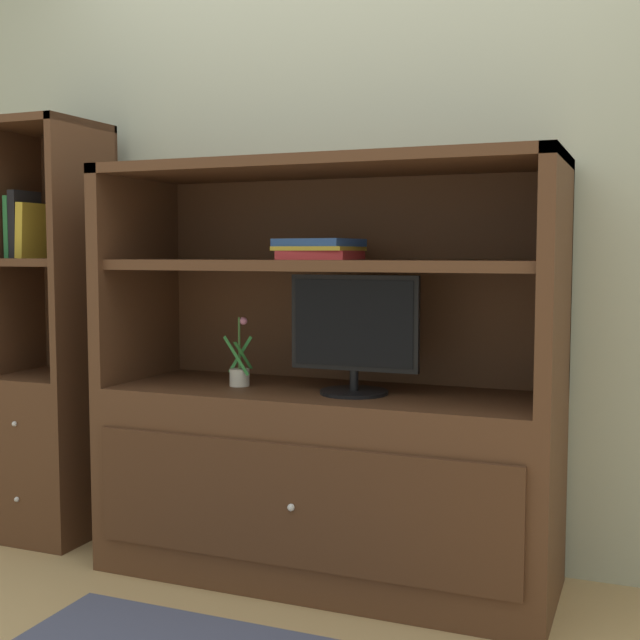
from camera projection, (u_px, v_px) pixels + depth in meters
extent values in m
plane|color=tan|center=(278.00, 621.00, 2.58)|extent=(8.00, 8.00, 0.00)
cube|color=#ADB29E|center=(359.00, 186.00, 3.16)|extent=(6.00, 0.10, 2.80)
cube|color=#4C2D1C|center=(325.00, 483.00, 2.92)|extent=(1.59, 0.55, 0.67)
cube|color=#462A19|center=(293.00, 506.00, 2.66)|extent=(1.47, 0.02, 0.40)
sphere|color=silver|center=(291.00, 507.00, 2.64)|extent=(0.02, 0.02, 0.02)
cube|color=#4C2D1C|center=(137.00, 275.00, 3.15)|extent=(0.05, 0.55, 0.79)
cube|color=#4C2D1C|center=(556.00, 280.00, 2.57)|extent=(0.05, 0.55, 0.79)
cube|color=#4C2D1C|center=(351.00, 275.00, 3.10)|extent=(1.59, 0.02, 0.79)
cube|color=#4C2D1C|center=(325.00, 167.00, 2.83)|extent=(1.59, 0.55, 0.04)
cube|color=#4C2D1C|center=(325.00, 265.00, 2.86)|extent=(1.49, 0.49, 0.04)
cylinder|color=black|center=(354.00, 392.00, 2.81)|extent=(0.23, 0.23, 0.01)
cylinder|color=black|center=(354.00, 380.00, 2.81)|extent=(0.03, 0.03, 0.07)
cube|color=black|center=(354.00, 323.00, 2.80)|extent=(0.45, 0.02, 0.32)
cube|color=black|center=(353.00, 323.00, 2.78)|extent=(0.42, 0.00, 0.29)
cylinder|color=beige|center=(240.00, 377.00, 2.98)|extent=(0.07, 0.07, 0.06)
cylinder|color=#3D6B33|center=(239.00, 343.00, 2.97)|extent=(0.01, 0.01, 0.19)
cube|color=#2D7A38|center=(243.00, 356.00, 2.96)|extent=(0.03, 0.09, 0.11)
cube|color=#2D7A38|center=(240.00, 355.00, 2.99)|extent=(0.09, 0.03, 0.14)
cube|color=#2D7A38|center=(236.00, 356.00, 2.96)|extent=(0.12, 0.03, 0.14)
sphere|color=#C6729E|center=(243.00, 321.00, 2.97)|extent=(0.03, 0.03, 0.03)
cube|color=red|center=(321.00, 255.00, 2.87)|extent=(0.25, 0.29, 0.03)
cube|color=gold|center=(320.00, 249.00, 2.87)|extent=(0.26, 0.29, 0.01)
cube|color=#2D519E|center=(320.00, 243.00, 2.86)|extent=(0.27, 0.27, 0.03)
cube|color=#4C2D1C|center=(52.00, 454.00, 3.37)|extent=(0.41, 0.41, 0.66)
sphere|color=silver|center=(14.00, 424.00, 3.16)|extent=(0.02, 0.02, 0.02)
sphere|color=silver|center=(17.00, 499.00, 3.19)|extent=(0.02, 0.02, 0.02)
cube|color=#4C2D1C|center=(9.00, 249.00, 3.37)|extent=(0.03, 0.41, 1.01)
cube|color=#4C2D1C|center=(85.00, 249.00, 3.23)|extent=(0.03, 0.41, 1.01)
cube|color=#4C2D1C|center=(78.00, 250.00, 3.48)|extent=(0.41, 0.02, 1.01)
cube|color=#4C2D1C|center=(47.00, 262.00, 3.30)|extent=(0.35, 0.36, 0.03)
cube|color=#4C2D1C|center=(43.00, 126.00, 3.26)|extent=(0.41, 0.41, 0.03)
cube|color=#338C4C|center=(19.00, 227.00, 3.34)|extent=(0.02, 0.15, 0.25)
cube|color=black|center=(25.00, 225.00, 3.33)|extent=(0.03, 0.16, 0.27)
cube|color=gold|center=(34.00, 231.00, 3.32)|extent=(0.05, 0.17, 0.22)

